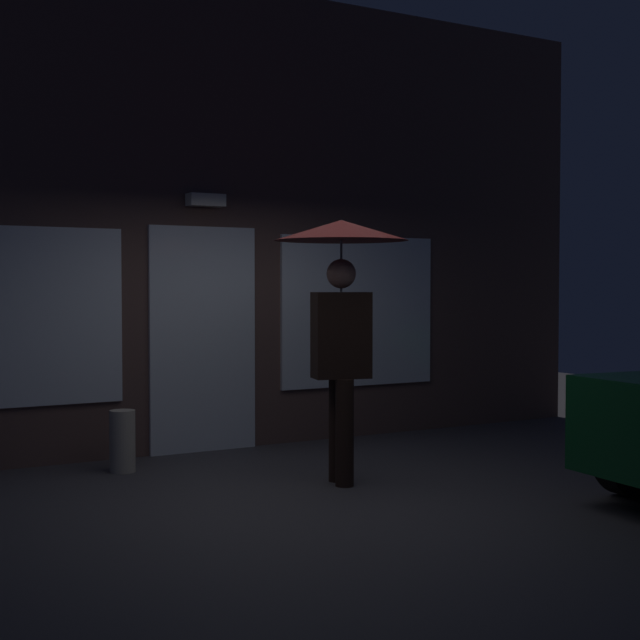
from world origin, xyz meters
TOP-DOWN VIEW (x-y plane):
  - ground_plane at (0.00, 0.00)m, footprint 18.00×18.00m
  - building_facade at (0.00, 2.35)m, footprint 9.47×0.48m
  - person_with_umbrella at (0.40, 0.24)m, footprint 1.09×1.09m
  - sidewalk_bollard at (-1.01, 1.59)m, footprint 0.22×0.22m

SIDE VIEW (x-z plane):
  - ground_plane at x=0.00m, z-range 0.00..0.00m
  - sidewalk_bollard at x=-1.01m, z-range 0.00..0.54m
  - person_with_umbrella at x=0.40m, z-range 0.58..2.74m
  - building_facade at x=0.00m, z-range -0.03..4.57m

